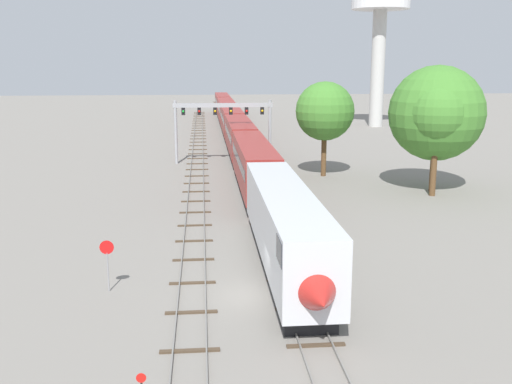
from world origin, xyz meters
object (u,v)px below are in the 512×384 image
at_px(water_tower, 380,8).
at_px(passenger_train, 235,128).
at_px(trackside_tree_left, 436,113).
at_px(signal_gantry, 223,117).
at_px(stop_sign, 107,258).
at_px(trackside_tree_mid, 437,114).
at_px(trackside_tree_right, 325,111).

bearing_deg(water_tower, passenger_train, -139.24).
bearing_deg(trackside_tree_left, passenger_train, 117.48).
height_order(signal_gantry, stop_sign, signal_gantry).
height_order(trackside_tree_left, trackside_tree_mid, trackside_tree_left).
bearing_deg(trackside_tree_right, stop_sign, -119.97).
xyz_separation_m(stop_sign, trackside_tree_mid, (26.47, 21.22, 5.72)).
height_order(signal_gantry, water_tower, water_tower).
distance_m(signal_gantry, stop_sign, 42.16).
bearing_deg(trackside_tree_right, trackside_tree_left, -43.66).
height_order(passenger_train, trackside_tree_left, trackside_tree_left).
xyz_separation_m(passenger_train, trackside_tree_left, (17.23, -33.13, 4.87)).
bearing_deg(passenger_train, signal_gantry, -98.45).
bearing_deg(passenger_train, trackside_tree_left, -62.52).
height_order(signal_gantry, trackside_tree_mid, trackside_tree_mid).
distance_m(passenger_train, stop_sign, 57.30).
bearing_deg(trackside_tree_mid, stop_sign, -141.29).
xyz_separation_m(water_tower, trackside_tree_right, (-20.36, -49.36, -14.94)).
bearing_deg(signal_gantry, trackside_tree_right, -41.89).
distance_m(trackside_tree_left, trackside_tree_mid, 2.20).
distance_m(stop_sign, trackside_tree_right, 37.05).
xyz_separation_m(passenger_train, water_tower, (28.69, 24.73, 19.36)).
height_order(trackside_tree_left, trackside_tree_right, trackside_tree_left).
bearing_deg(trackside_tree_right, signal_gantry, 138.11).
distance_m(water_tower, trackside_tree_right, 55.44).
relative_size(stop_sign, trackside_tree_right, 0.28).
relative_size(passenger_train, trackside_tree_mid, 12.30).
bearing_deg(trackside_tree_left, stop_sign, -139.48).
bearing_deg(signal_gantry, water_tower, 52.19).
bearing_deg(water_tower, signal_gantry, -127.81).
bearing_deg(passenger_train, trackside_tree_mid, -64.92).
bearing_deg(water_tower, trackside_tree_mid, -101.52).
bearing_deg(signal_gantry, passenger_train, 81.55).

